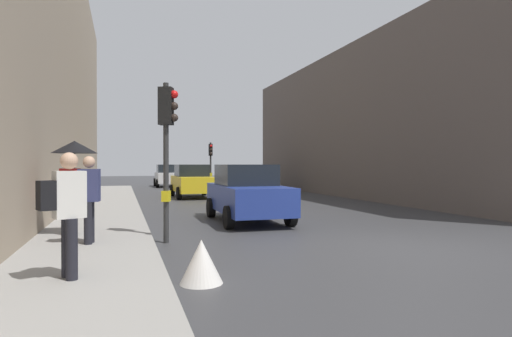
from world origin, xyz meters
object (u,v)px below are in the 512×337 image
object	(u,v)px
pedestrian_with_black_backpack	(66,207)
traffic_light_far_median	(211,157)
car_dark_suv	(249,178)
pedestrian_with_grey_backpack	(87,194)
car_white_compact	(168,176)
warning_sign_triangle	(201,261)
traffic_light_near_right	(167,133)
car_blue_van	(247,193)
car_yellow_taxi	(192,181)
pedestrian_with_umbrella	(73,161)

from	to	relation	value
pedestrian_with_black_backpack	traffic_light_far_median	bearing A→B (deg)	73.74
car_dark_suv	pedestrian_with_grey_backpack	xyz separation A→B (m)	(-8.78, -17.82, 0.29)
car_white_compact	warning_sign_triangle	world-z (taller)	car_white_compact
traffic_light_near_right	pedestrian_with_grey_backpack	xyz separation A→B (m)	(-1.64, -0.45, -1.31)
traffic_light_far_median	pedestrian_with_black_backpack	bearing A→B (deg)	-106.26
traffic_light_far_median	car_dark_suv	xyz separation A→B (m)	(2.10, -2.54, -1.42)
car_blue_van	pedestrian_with_grey_backpack	bearing A→B (deg)	-142.28
traffic_light_far_median	car_yellow_taxi	bearing A→B (deg)	-109.37
pedestrian_with_umbrella	warning_sign_triangle	bearing A→B (deg)	-62.93
car_white_compact	pedestrian_with_umbrella	distance (m)	24.20
traffic_light_near_right	pedestrian_with_umbrella	xyz separation A→B (m)	(-2.03, 0.82, -0.63)
pedestrian_with_grey_backpack	pedestrian_with_black_backpack	world-z (taller)	same
car_white_compact	pedestrian_with_umbrella	world-z (taller)	pedestrian_with_umbrella
car_yellow_taxi	car_blue_van	bearing A→B (deg)	-89.41
traffic_light_near_right	traffic_light_far_median	size ratio (longest dim) A/B	1.08
car_blue_van	car_dark_suv	world-z (taller)	same
warning_sign_triangle	pedestrian_with_black_backpack	bearing A→B (deg)	173.01
traffic_light_near_right	pedestrian_with_black_backpack	distance (m)	3.87
traffic_light_far_median	pedestrian_with_grey_backpack	xyz separation A→B (m)	(-6.68, -20.36, -1.13)
traffic_light_far_median	car_white_compact	world-z (taller)	traffic_light_far_median
pedestrian_with_grey_backpack	traffic_light_far_median	bearing A→B (deg)	71.84
traffic_light_near_right	pedestrian_with_black_backpack	xyz separation A→B (m)	(-1.71, -3.21, -1.31)
pedestrian_with_umbrella	warning_sign_triangle	world-z (taller)	pedestrian_with_umbrella
traffic_light_near_right	car_dark_suv	bearing A→B (deg)	67.67
car_yellow_taxi	pedestrian_with_umbrella	world-z (taller)	pedestrian_with_umbrella
car_blue_van	car_dark_suv	size ratio (longest dim) A/B	0.99
traffic_light_near_right	pedestrian_with_black_backpack	size ratio (longest dim) A/B	2.03
pedestrian_with_black_backpack	warning_sign_triangle	bearing A→B (deg)	-6.99
pedestrian_with_black_backpack	warning_sign_triangle	size ratio (longest dim) A/B	2.72
car_white_compact	pedestrian_with_black_backpack	distance (m)	28.10
car_blue_van	car_dark_suv	xyz separation A→B (m)	(4.40, 14.43, 0.00)
car_white_compact	pedestrian_with_grey_backpack	world-z (taller)	pedestrian_with_grey_backpack
pedestrian_with_grey_backpack	pedestrian_with_black_backpack	distance (m)	2.77
pedestrian_with_umbrella	traffic_light_far_median	bearing A→B (deg)	69.71
car_yellow_taxi	traffic_light_far_median	bearing A→B (deg)	70.63
traffic_light_far_median	car_dark_suv	world-z (taller)	traffic_light_far_median
traffic_light_near_right	warning_sign_triangle	world-z (taller)	traffic_light_near_right
traffic_light_far_median	car_yellow_taxi	distance (m)	7.38
traffic_light_far_median	car_white_compact	distance (m)	5.49
car_white_compact	pedestrian_with_black_backpack	bearing A→B (deg)	-98.63
car_yellow_taxi	pedestrian_with_grey_backpack	bearing A→B (deg)	-107.54
traffic_light_near_right	pedestrian_with_grey_backpack	size ratio (longest dim) A/B	2.03
traffic_light_near_right	pedestrian_with_black_backpack	world-z (taller)	traffic_light_near_right
car_yellow_taxi	pedestrian_with_black_backpack	world-z (taller)	pedestrian_with_black_backpack
traffic_light_near_right	car_yellow_taxi	size ratio (longest dim) A/B	0.85
traffic_light_near_right	car_yellow_taxi	world-z (taller)	traffic_light_near_right
traffic_light_near_right	warning_sign_triangle	distance (m)	4.06
car_yellow_taxi	warning_sign_triangle	size ratio (longest dim) A/B	6.49
car_white_compact	warning_sign_triangle	bearing A→B (deg)	-94.80
car_blue_van	pedestrian_with_umbrella	distance (m)	5.30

